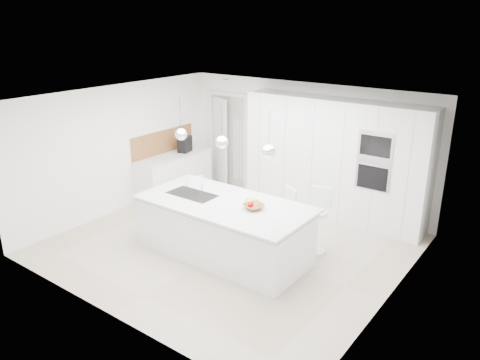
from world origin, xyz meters
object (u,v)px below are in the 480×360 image
Objects in this scene: fruit_bowl at (254,207)px; bar_stool_right at (316,222)px; bar_stool_left at (286,218)px; island_base at (223,230)px; espresso_machine at (185,144)px.

bar_stool_right is at bearing 52.06° from fruit_bowl.
bar_stool_left reaches higher than fruit_bowl.
island_base is 2.54× the size of bar_stool_right.
bar_stool_right is (1.19, 0.94, 0.12)m from island_base.
island_base is 3.20m from espresso_machine.
island_base is 8.93× the size of fruit_bowl.
fruit_bowl is (0.53, 0.10, 0.51)m from island_base.
fruit_bowl is 0.93m from bar_stool_left.
fruit_bowl is at bearing -73.33° from bar_stool_left.
bar_stool_left is at bearing 54.77° from island_base.
island_base is at bearing -50.22° from espresso_machine.
espresso_machine reaches higher than bar_stool_right.
island_base is 1.12m from bar_stool_left.
fruit_bowl reaches higher than island_base.
espresso_machine is 0.35× the size of bar_stool_left.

